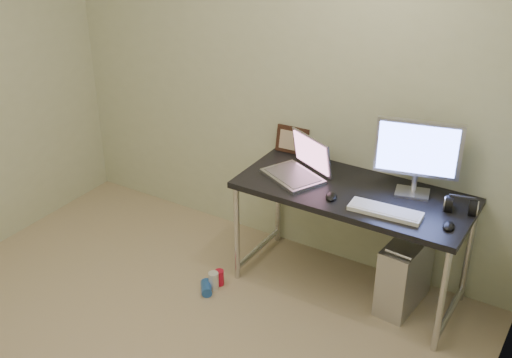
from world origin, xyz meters
name	(u,v)px	position (x,y,z in m)	size (l,w,h in m)	color
wall_back	(281,80)	(0.00, 1.75, 1.25)	(3.50, 0.02, 2.50)	beige
wall_right	(475,307)	(1.75, 0.00, 1.25)	(0.02, 3.50, 2.50)	beige
desk	(353,202)	(0.71, 1.43, 0.66)	(1.47, 0.64, 0.75)	black
tower_computer	(405,273)	(1.09, 1.47, 0.24)	(0.24, 0.47, 0.50)	silver
cable_a	(412,233)	(1.04, 1.70, 0.40)	(0.01, 0.01, 0.70)	black
cable_b	(424,241)	(1.13, 1.68, 0.38)	(0.01, 0.01, 0.72)	black
can_red	(219,278)	(-0.04, 1.02, 0.06)	(0.06, 0.06, 0.11)	red
can_white	(214,281)	(-0.05, 0.96, 0.06)	(0.07, 0.07, 0.12)	silver
can_blue	(206,288)	(-0.07, 0.90, 0.04)	(0.07, 0.07, 0.13)	blue
laptop	(300,167)	(0.33, 1.43, 0.81)	(0.47, 0.44, 0.26)	#B7B7BE
monitor	(418,152)	(1.04, 1.58, 1.03)	(0.50, 0.19, 0.48)	#B7B7BE
keyboard	(385,211)	(0.98, 1.27, 0.76)	(0.43, 0.14, 0.03)	white
mouse_right	(449,225)	(1.34, 1.30, 0.77)	(0.06, 0.10, 0.04)	black
mouse_left	(331,195)	(0.64, 1.27, 0.77)	(0.07, 0.11, 0.04)	black
headphones	(461,206)	(1.35, 1.52, 0.78)	(0.20, 0.12, 0.12)	black
picture_frame	(292,140)	(0.12, 1.72, 0.84)	(0.24, 0.03, 0.19)	black
webcam	(320,151)	(0.35, 1.69, 0.83)	(0.04, 0.03, 0.11)	silver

